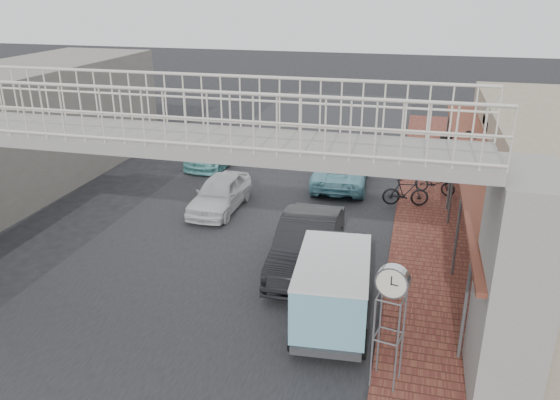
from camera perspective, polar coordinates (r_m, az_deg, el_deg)
The scene contains 14 objects.
ground at distance 17.22m, azimuth -6.04°, elevation -6.83°, with size 120.00×120.00×0.00m, color black.
road_strip at distance 17.22m, azimuth -6.04°, elevation -6.81°, with size 10.00×60.00×0.01m, color black.
sidewalk at distance 18.99m, azimuth 16.07°, elevation -4.61°, with size 3.00×40.00×0.10m, color brown.
footbridge at distance 12.56m, azimuth -12.84°, elevation -2.28°, with size 16.40×2.40×6.34m.
building_far_left at distance 26.64m, azimuth -24.53°, elevation 7.31°, with size 5.00×14.00×5.00m, color gray.
white_hatchback at distance 21.20m, azimuth -6.30°, elevation 0.72°, with size 1.59×3.95×1.35m, color white.
dark_sedan at distance 16.67m, azimuth 2.86°, elevation -4.59°, with size 1.72×4.92×1.62m, color black.
angkot_curb at distance 23.98m, azimuth 6.50°, elevation 3.18°, with size 2.23×4.84×1.35m, color #6FB2C1.
angkot_far at distance 26.89m, azimuth -6.57°, elevation 5.14°, with size 1.83×4.50×1.31m, color #6AB8B8.
angkot_van at distance 13.89m, azimuth 5.60°, elevation -8.41°, with size 2.08×4.06×1.93m.
motorcycle_near at distance 23.44m, azimuth 15.90°, elevation 1.72°, with size 0.60×1.71×0.90m, color black.
motorcycle_far at distance 21.81m, azimuth 12.99°, elevation 0.78°, with size 0.50×1.78×1.07m, color black.
street_clock at distance 11.37m, azimuth 11.66°, elevation -8.90°, with size 0.73×0.64×2.84m.
arrow_sign at distance 21.62m, azimuth 19.56°, elevation 5.31°, with size 1.84×1.26×3.07m.
Camera 1 is at (5.48, -14.17, 8.10)m, focal length 35.00 mm.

